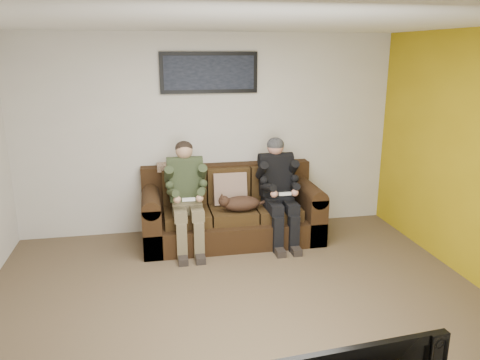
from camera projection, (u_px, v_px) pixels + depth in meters
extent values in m
plane|color=brown|center=(243.00, 312.00, 4.39)|extent=(5.00, 5.00, 0.00)
plane|color=silver|center=(243.00, 20.00, 3.70)|extent=(5.00, 5.00, 0.00)
plane|color=beige|center=(209.00, 135.00, 6.17)|extent=(5.00, 0.00, 5.00)
plane|color=beige|center=(352.00, 320.00, 1.92)|extent=(5.00, 0.00, 5.00)
cube|color=black|center=(232.00, 228.00, 6.05)|extent=(2.25, 0.97, 0.31)
cube|color=black|center=(227.00, 186.00, 6.29)|extent=(2.25, 0.20, 0.61)
cube|color=black|center=(152.00, 222.00, 5.82)|extent=(0.22, 0.97, 0.61)
cube|color=black|center=(307.00, 212.00, 6.19)|extent=(0.22, 0.97, 0.61)
cylinder|color=black|center=(151.00, 199.00, 5.74)|extent=(0.22, 0.97, 0.22)
cylinder|color=black|center=(308.00, 190.00, 6.11)|extent=(0.22, 0.97, 0.22)
cube|color=#382611|center=(187.00, 216.00, 5.83)|extent=(0.56, 0.61, 0.14)
cube|color=#382611|center=(184.00, 187.00, 6.03)|extent=(0.56, 0.14, 0.45)
cube|color=#382611|center=(232.00, 213.00, 5.94)|extent=(0.56, 0.61, 0.14)
cube|color=#382611|center=(228.00, 185.00, 6.13)|extent=(0.56, 0.14, 0.45)
cube|color=#382611|center=(276.00, 210.00, 6.05)|extent=(0.56, 0.61, 0.14)
cube|color=#382611|center=(271.00, 182.00, 6.24)|extent=(0.56, 0.14, 0.45)
cube|color=#91715F|center=(230.00, 189.00, 6.03)|extent=(0.43, 0.20, 0.42)
cube|color=tan|center=(175.00, 167.00, 6.06)|extent=(0.46, 0.22, 0.08)
cube|color=brown|center=(187.00, 206.00, 5.76)|extent=(0.36, 0.30, 0.14)
cube|color=#2F3922|center=(185.00, 181.00, 5.78)|extent=(0.40, 0.30, 0.53)
cylinder|color=#2F3922|center=(185.00, 164.00, 5.74)|extent=(0.44, 0.18, 0.18)
sphere|color=tan|center=(184.00, 151.00, 5.72)|extent=(0.21, 0.21, 0.21)
cube|color=brown|center=(180.00, 213.00, 5.56)|extent=(0.15, 0.42, 0.13)
cube|color=brown|center=(197.00, 212.00, 5.60)|extent=(0.15, 0.42, 0.13)
cube|color=brown|center=(182.00, 241.00, 5.45)|extent=(0.12, 0.13, 0.45)
cube|color=brown|center=(199.00, 240.00, 5.48)|extent=(0.12, 0.13, 0.45)
cube|color=black|center=(183.00, 259.00, 5.42)|extent=(0.11, 0.26, 0.08)
cube|color=black|center=(200.00, 257.00, 5.46)|extent=(0.11, 0.26, 0.08)
cylinder|color=#2F3922|center=(169.00, 175.00, 5.65)|extent=(0.11, 0.30, 0.28)
cylinder|color=#2F3922|center=(202.00, 173.00, 5.72)|extent=(0.11, 0.30, 0.28)
cylinder|color=#2F3922|center=(173.00, 193.00, 5.49)|extent=(0.14, 0.32, 0.15)
cylinder|color=#2F3922|center=(202.00, 191.00, 5.55)|extent=(0.14, 0.32, 0.15)
sphere|color=tan|center=(177.00, 200.00, 5.40)|extent=(0.09, 0.09, 0.09)
sphere|color=tan|center=(200.00, 198.00, 5.44)|extent=(0.09, 0.09, 0.09)
cube|color=white|center=(189.00, 200.00, 5.40)|extent=(0.15, 0.04, 0.03)
ellipsoid|color=black|center=(184.00, 148.00, 5.72)|extent=(0.22, 0.22, 0.17)
cube|color=black|center=(277.00, 201.00, 5.98)|extent=(0.36, 0.30, 0.14)
cube|color=black|center=(276.00, 176.00, 5.99)|extent=(0.40, 0.30, 0.53)
cylinder|color=black|center=(276.00, 160.00, 5.96)|extent=(0.44, 0.18, 0.18)
sphere|color=tan|center=(275.00, 147.00, 5.93)|extent=(0.21, 0.21, 0.21)
cube|color=black|center=(274.00, 207.00, 5.77)|extent=(0.15, 0.42, 0.13)
cube|color=black|center=(289.00, 206.00, 5.81)|extent=(0.15, 0.42, 0.13)
cube|color=black|center=(278.00, 234.00, 5.66)|extent=(0.12, 0.13, 0.45)
cube|color=black|center=(293.00, 233.00, 5.70)|extent=(0.12, 0.13, 0.45)
cube|color=black|center=(279.00, 251.00, 5.63)|extent=(0.11, 0.26, 0.08)
cube|color=black|center=(295.00, 250.00, 5.67)|extent=(0.11, 0.26, 0.08)
cylinder|color=black|center=(262.00, 170.00, 5.86)|extent=(0.11, 0.30, 0.28)
cylinder|color=black|center=(293.00, 169.00, 5.94)|extent=(0.11, 0.30, 0.28)
cylinder|color=black|center=(268.00, 187.00, 5.70)|extent=(0.14, 0.32, 0.15)
cylinder|color=black|center=(295.00, 186.00, 5.77)|extent=(0.14, 0.32, 0.15)
sphere|color=tan|center=(274.00, 194.00, 5.61)|extent=(0.09, 0.09, 0.09)
sphere|color=tan|center=(295.00, 193.00, 5.66)|extent=(0.09, 0.09, 0.09)
cube|color=white|center=(285.00, 194.00, 5.62)|extent=(0.15, 0.04, 0.03)
ellipsoid|color=black|center=(276.00, 145.00, 5.92)|extent=(0.22, 0.22, 0.19)
ellipsoid|color=#452A1B|center=(241.00, 204.00, 5.78)|extent=(0.47, 0.26, 0.19)
sphere|color=#452A1B|center=(224.00, 201.00, 5.70)|extent=(0.14, 0.14, 0.14)
cone|color=#452A1B|center=(223.00, 197.00, 5.64)|extent=(0.04, 0.04, 0.04)
cone|color=#452A1B|center=(222.00, 195.00, 5.71)|extent=(0.04, 0.04, 0.04)
cylinder|color=#452A1B|center=(259.00, 204.00, 5.88)|extent=(0.26, 0.13, 0.08)
cube|color=black|center=(209.00, 73.00, 5.93)|extent=(1.25, 0.04, 0.52)
cube|color=black|center=(209.00, 73.00, 5.91)|extent=(1.15, 0.01, 0.42)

